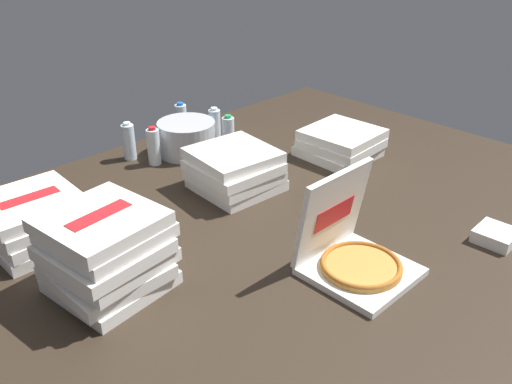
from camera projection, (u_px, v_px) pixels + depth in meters
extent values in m
cube|color=#2D2319|center=(272.00, 232.00, 2.28)|extent=(3.20, 2.40, 0.02)
cube|color=white|center=(360.00, 271.00, 2.00)|extent=(0.35, 0.35, 0.03)
cylinder|color=#C6893D|center=(361.00, 266.00, 1.99)|extent=(0.30, 0.30, 0.02)
torus|color=#A96324|center=(361.00, 264.00, 1.99)|extent=(0.30, 0.30, 0.02)
cube|color=white|center=(332.00, 213.00, 2.01)|extent=(0.35, 0.08, 0.35)
cube|color=red|center=(335.00, 214.00, 2.00)|extent=(0.21, 0.02, 0.09)
cube|color=white|center=(338.00, 151.00, 2.93)|extent=(0.36, 0.36, 0.05)
cube|color=red|center=(338.00, 147.00, 2.92)|extent=(0.23, 0.07, 0.00)
cube|color=white|center=(341.00, 143.00, 2.90)|extent=(0.37, 0.37, 0.05)
cube|color=white|center=(342.00, 134.00, 2.89)|extent=(0.37, 0.37, 0.05)
cube|color=white|center=(111.00, 281.00, 1.93)|extent=(0.39, 0.39, 0.05)
cube|color=white|center=(107.00, 272.00, 1.90)|extent=(0.36, 0.36, 0.05)
cube|color=white|center=(109.00, 258.00, 1.89)|extent=(0.39, 0.39, 0.05)
cube|color=red|center=(108.00, 252.00, 1.87)|extent=(0.23, 0.09, 0.00)
cube|color=white|center=(104.00, 249.00, 1.85)|extent=(0.39, 0.39, 0.05)
cube|color=red|center=(103.00, 243.00, 1.84)|extent=(0.23, 0.09, 0.00)
cube|color=white|center=(106.00, 233.00, 1.85)|extent=(0.39, 0.39, 0.05)
cube|color=red|center=(105.00, 226.00, 1.84)|extent=(0.23, 0.09, 0.00)
cube|color=white|center=(100.00, 222.00, 1.82)|extent=(0.39, 0.39, 0.05)
cube|color=red|center=(99.00, 215.00, 1.81)|extent=(0.23, 0.09, 0.00)
cube|color=white|center=(237.00, 184.00, 2.60)|extent=(0.37, 0.37, 0.05)
cube|color=white|center=(235.00, 175.00, 2.56)|extent=(0.37, 0.37, 0.05)
cube|color=white|center=(234.00, 167.00, 2.53)|extent=(0.37, 0.37, 0.05)
cube|color=white|center=(233.00, 155.00, 2.53)|extent=(0.39, 0.39, 0.05)
cube|color=white|center=(38.00, 236.00, 2.19)|extent=(0.35, 0.35, 0.05)
cube|color=white|center=(35.00, 225.00, 2.17)|extent=(0.37, 0.37, 0.05)
cube|color=white|center=(36.00, 214.00, 2.15)|extent=(0.37, 0.37, 0.05)
cube|color=red|center=(34.00, 209.00, 2.14)|extent=(0.23, 0.07, 0.00)
cube|color=white|center=(30.00, 203.00, 2.13)|extent=(0.37, 0.37, 0.05)
cube|color=red|center=(29.00, 198.00, 2.12)|extent=(0.23, 0.07, 0.00)
cylinder|color=#B7BABF|center=(187.00, 138.00, 2.93)|extent=(0.31, 0.31, 0.18)
cylinder|color=silver|center=(215.00, 126.00, 3.06)|extent=(0.07, 0.07, 0.19)
cylinder|color=white|center=(214.00, 109.00, 3.02)|extent=(0.04, 0.04, 0.02)
cylinder|color=silver|center=(129.00, 142.00, 2.86)|extent=(0.07, 0.07, 0.19)
cylinder|color=white|center=(127.00, 124.00, 2.82)|extent=(0.04, 0.04, 0.02)
cylinder|color=silver|center=(228.00, 134.00, 2.96)|extent=(0.07, 0.07, 0.19)
cylinder|color=#239951|center=(228.00, 117.00, 2.91)|extent=(0.04, 0.04, 0.02)
cylinder|color=white|center=(154.00, 147.00, 2.81)|extent=(0.07, 0.07, 0.19)
cylinder|color=red|center=(152.00, 128.00, 2.76)|extent=(0.04, 0.04, 0.02)
cylinder|color=white|center=(181.00, 121.00, 3.14)|extent=(0.07, 0.07, 0.19)
cylinder|color=blue|center=(180.00, 104.00, 3.09)|extent=(0.04, 0.04, 0.02)
cube|color=white|center=(496.00, 236.00, 2.19)|extent=(0.16, 0.16, 0.05)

